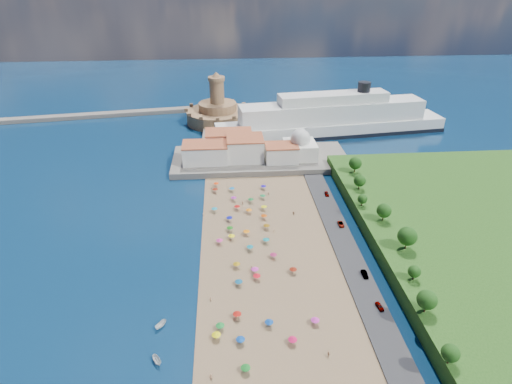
{
  "coord_description": "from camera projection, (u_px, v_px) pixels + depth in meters",
  "views": [
    {
      "loc": [
        -7.88,
        -129.64,
        90.64
      ],
      "look_at": [
        4.0,
        25.0,
        8.0
      ],
      "focal_mm": 30.0,
      "sensor_mm": 36.0,
      "label": 1
    }
  ],
  "objects": [
    {
      "name": "beachgoers",
      "position": [
        250.0,
        244.0,
        155.18
      ],
      "size": [
        38.06,
        101.19,
        1.88
      ],
      "color": "tan",
      "rests_on": "beach"
    },
    {
      "name": "domed_building",
      "position": [
        300.0,
        146.0,
        217.52
      ],
      "size": [
        16.0,
        16.0,
        15.0
      ],
      "color": "silver",
      "rests_on": "terrace"
    },
    {
      "name": "beach_parasols",
      "position": [
        247.0,
        247.0,
        151.68
      ],
      "size": [
        31.5,
        112.97,
        2.2
      ],
      "color": "gray",
      "rests_on": "beach"
    },
    {
      "name": "fortress",
      "position": [
        218.0,
        112.0,
        274.71
      ],
      "size": [
        40.0,
        40.0,
        32.4
      ],
      "color": "#A27851",
      "rests_on": "ground"
    },
    {
      "name": "breakwater",
      "position": [
        70.0,
        117.0,
        283.82
      ],
      "size": [
        199.03,
        34.77,
        2.6
      ],
      "primitive_type": "cube",
      "rotation": [
        0.0,
        0.0,
        0.14
      ],
      "color": "#59544C",
      "rests_on": "ground"
    },
    {
      "name": "cruise_ship",
      "position": [
        332.0,
        120.0,
        254.83
      ],
      "size": [
        140.81,
        37.59,
        30.43
      ],
      "color": "black",
      "rests_on": "ground"
    },
    {
      "name": "waterfront_buildings",
      "position": [
        235.0,
        148.0,
        218.12
      ],
      "size": [
        57.0,
        29.0,
        11.0
      ],
      "color": "silver",
      "rests_on": "terrace"
    },
    {
      "name": "parked_cars",
      "position": [
        348.0,
        239.0,
        157.23
      ],
      "size": [
        2.09,
        74.37,
        1.39
      ],
      "color": "gray",
      "rests_on": "promenade"
    },
    {
      "name": "moored_boats",
      "position": [
        159.0,
        341.0,
        115.39
      ],
      "size": [
        4.06,
        16.59,
        1.62
      ],
      "color": "white",
      "rests_on": "ground"
    },
    {
      "name": "jetty",
      "position": [
        218.0,
        137.0,
        250.89
      ],
      "size": [
        18.0,
        70.0,
        2.4
      ],
      "primitive_type": "cube",
      "color": "#59544C",
      "rests_on": "ground"
    },
    {
      "name": "terrace",
      "position": [
        260.0,
        159.0,
        221.44
      ],
      "size": [
        90.0,
        36.0,
        3.0
      ],
      "primitive_type": "cube",
      "color": "#59544C",
      "rests_on": "ground"
    },
    {
      "name": "hillside_trees",
      "position": [
        388.0,
        221.0,
        151.81
      ],
      "size": [
        13.23,
        111.95,
        8.26
      ],
      "color": "#382314",
      "rests_on": "hillside"
    },
    {
      "name": "ground",
      "position": [
        250.0,
        243.0,
        157.23
      ],
      "size": [
        700.0,
        700.0,
        0.0
      ],
      "primitive_type": "plane",
      "color": "#071938",
      "rests_on": "ground"
    }
  ]
}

